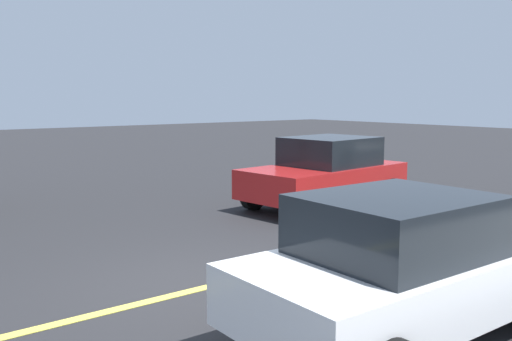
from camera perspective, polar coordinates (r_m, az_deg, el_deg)
ground_plane at (r=7.73m, az=-4.67°, el=-11.69°), size 80.00×80.00×0.00m
lane_marking_centre at (r=9.63m, az=10.58°, el=-7.88°), size 28.00×0.16×0.01m
car_white_approaching at (r=6.16m, az=14.83°, el=-9.34°), size 3.91×2.06×1.55m
car_red_mid_road at (r=12.99m, az=7.10°, el=-0.19°), size 4.16×2.43×1.62m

